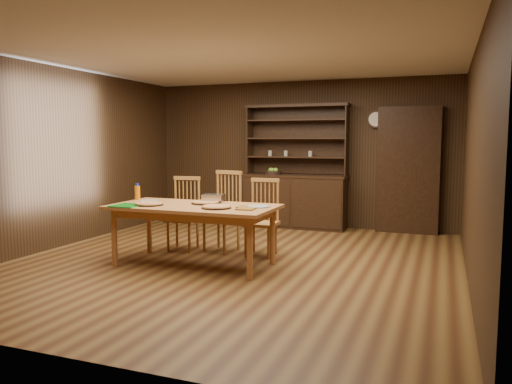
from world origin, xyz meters
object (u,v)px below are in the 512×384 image
at_px(dining_table, 194,211).
at_px(juice_bottle, 137,192).
at_px(chair_center, 225,208).
at_px(chair_right, 263,214).
at_px(chair_left, 185,211).
at_px(china_hutch, 295,194).

xyz_separation_m(dining_table, juice_bottle, (-0.99, 0.26, 0.17)).
height_order(chair_center, chair_right, chair_center).
height_order(chair_right, juice_bottle, chair_right).
height_order(chair_left, juice_bottle, chair_left).
bearing_deg(chair_right, chair_left, -177.88).
relative_size(dining_table, juice_bottle, 9.39).
xyz_separation_m(chair_right, juice_bottle, (-1.60, -0.58, 0.30)).
bearing_deg(juice_bottle, chair_right, 19.98).
height_order(china_hutch, juice_bottle, china_hutch).
relative_size(dining_table, chair_left, 1.98).
height_order(china_hutch, dining_table, china_hutch).
bearing_deg(chair_left, juice_bottle, -134.04).
bearing_deg(china_hutch, chair_right, -85.15).
bearing_deg(dining_table, china_hutch, 82.10).
bearing_deg(chair_left, chair_right, -3.31).
height_order(china_hutch, chair_center, china_hutch).
distance_m(chair_left, juice_bottle, 0.75).
bearing_deg(chair_center, chair_right, 5.75).
bearing_deg(chair_left, dining_table, -60.20).
xyz_separation_m(china_hutch, juice_bottle, (-1.41, -2.78, 0.25)).
bearing_deg(chair_right, dining_table, -126.11).
bearing_deg(chair_center, juice_bottle, -134.57).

